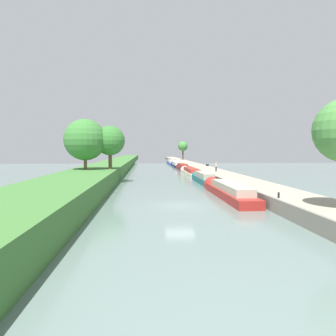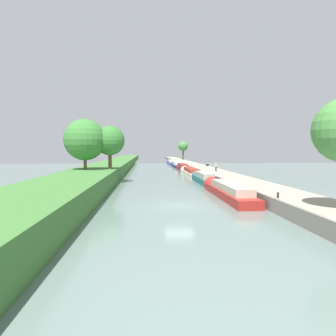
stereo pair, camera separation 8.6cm
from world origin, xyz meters
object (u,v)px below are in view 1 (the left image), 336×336
object	(u,v)px
narrowboat_cream	(190,172)
narrowboat_maroon	(182,167)
narrowboat_blue	(171,162)
mooring_bollard_far	(175,159)
narrowboat_red	(227,191)
person_walking	(216,166)
park_bench	(207,165)
narrowboat_teal	(203,178)
mooring_bollard_near	(279,195)
narrowboat_navy	(176,165)

from	to	relation	value
narrowboat_cream	narrowboat_maroon	world-z (taller)	narrowboat_maroon
narrowboat_blue	narrowboat_maroon	bearing A→B (deg)	-89.60
mooring_bollard_far	narrowboat_maroon	bearing A→B (deg)	-92.66
narrowboat_red	narrowboat_cream	size ratio (longest dim) A/B	0.94
narrowboat_blue	person_walking	world-z (taller)	person_walking
narrowboat_red	narrowboat_maroon	xyz separation A→B (m)	(0.22, 41.09, 0.00)
narrowboat_cream	park_bench	distance (m)	11.51
mooring_bollard_far	park_bench	world-z (taller)	park_bench
person_walking	mooring_bollard_far	distance (m)	57.40
narrowboat_red	narrowboat_blue	bearing A→B (deg)	89.99
narrowboat_teal	narrowboat_blue	size ratio (longest dim) A/B	0.68
narrowboat_cream	person_walking	size ratio (longest dim) A/B	9.39
narrowboat_red	park_bench	world-z (taller)	park_bench
person_walking	park_bench	xyz separation A→B (m)	(1.89, 16.62, -0.53)
narrowboat_teal	mooring_bollard_near	distance (m)	21.40
narrowboat_red	narrowboat_maroon	bearing A→B (deg)	89.70
person_walking	narrowboat_red	bearing A→B (deg)	-100.15
park_bench	mooring_bollard_far	bearing A→B (deg)	95.19
narrowboat_maroon	park_bench	distance (m)	6.51
narrowboat_blue	narrowboat_cream	bearing A→B (deg)	-89.79
narrowboat_blue	mooring_bollard_far	xyz separation A→B (m)	(1.94, 7.37, 0.76)
mooring_bollard_near	mooring_bollard_far	xyz separation A→B (m)	(0.00, 86.14, 0.00)
narrowboat_cream	narrowboat_blue	world-z (taller)	narrowboat_cream
narrowboat_blue	narrowboat_navy	bearing A→B (deg)	-89.38
narrowboat_teal	person_walking	distance (m)	8.43
mooring_bollard_far	park_bench	distance (m)	40.91
narrowboat_blue	mooring_bollard_near	world-z (taller)	mooring_bollard_near
mooring_bollard_far	park_bench	size ratio (longest dim) A/B	0.30
narrowboat_maroon	mooring_bollard_near	bearing A→B (deg)	-87.97
narrowboat_red	mooring_bollard_far	size ratio (longest dim) A/B	32.63
mooring_bollard_far	narrowboat_red	bearing A→B (deg)	-91.42
park_bench	narrowboat_maroon	bearing A→B (deg)	147.19
narrowboat_red	narrowboat_cream	bearing A→B (deg)	89.65
narrowboat_navy	mooring_bollard_far	size ratio (longest dim) A/B	32.56
person_walking	mooring_bollard_near	bearing A→B (deg)	-93.59
mooring_bollard_near	narrowboat_cream	bearing A→B (deg)	92.89
person_walking	park_bench	size ratio (longest dim) A/B	1.11
narrowboat_navy	person_walking	bearing A→B (deg)	-83.94
person_walking	mooring_bollard_near	xyz separation A→B (m)	(-1.81, -28.78, -0.65)
narrowboat_navy	mooring_bollard_near	xyz separation A→B (m)	(1.76, -62.39, 0.69)
narrowboat_teal	person_walking	world-z (taller)	person_walking
narrowboat_cream	narrowboat_blue	xyz separation A→B (m)	(-0.16, 43.46, -0.02)
narrowboat_cream	narrowboat_maroon	size ratio (longest dim) A/B	1.31
narrowboat_cream	park_bench	size ratio (longest dim) A/B	10.39
narrowboat_cream	mooring_bollard_far	world-z (taller)	mooring_bollard_far
narrowboat_cream	person_walking	distance (m)	7.58
narrowboat_teal	park_bench	size ratio (longest dim) A/B	7.29
narrowboat_red	narrowboat_blue	world-z (taller)	narrowboat_red
narrowboat_navy	mooring_bollard_far	bearing A→B (deg)	85.76
narrowboat_cream	narrowboat_navy	bearing A→B (deg)	89.96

